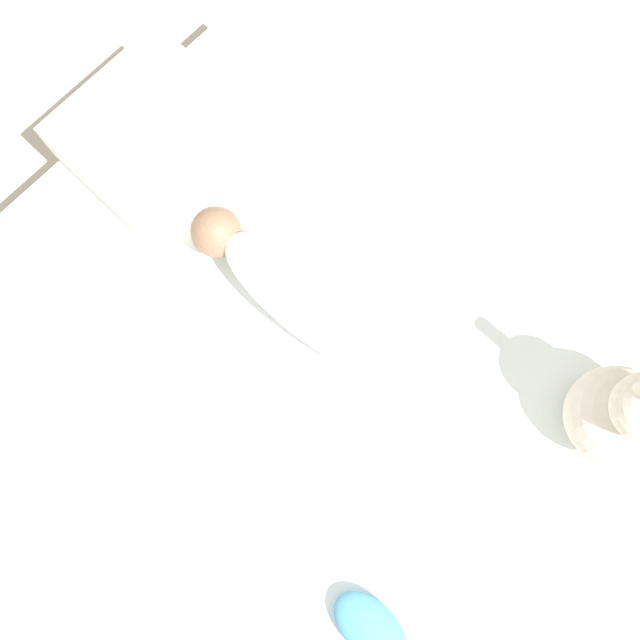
{
  "coord_description": "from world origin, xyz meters",
  "views": [
    {
      "loc": [
        0.25,
        -0.23,
        1.74
      ],
      "look_at": [
        0.0,
        0.02,
        0.24
      ],
      "focal_mm": 42.0,
      "sensor_mm": 36.0,
      "label": 1
    }
  ],
  "objects_px": {
    "pillow": "(149,131)",
    "swaddled_baby": "(319,304)",
    "turtle_plush": "(373,631)",
    "bunny_plush": "(623,414)"
  },
  "relations": [
    {
      "from": "pillow",
      "to": "bunny_plush",
      "type": "height_order",
      "value": "bunny_plush"
    },
    {
      "from": "swaddled_baby",
      "to": "turtle_plush",
      "type": "height_order",
      "value": "swaddled_baby"
    },
    {
      "from": "pillow",
      "to": "turtle_plush",
      "type": "bearing_deg",
      "value": -21.33
    },
    {
      "from": "bunny_plush",
      "to": "turtle_plush",
      "type": "xyz_separation_m",
      "value": [
        -0.06,
        -0.62,
        -0.1
      ]
    },
    {
      "from": "swaddled_baby",
      "to": "turtle_plush",
      "type": "bearing_deg",
      "value": 135.27
    },
    {
      "from": "swaddled_baby",
      "to": "bunny_plush",
      "type": "xyz_separation_m",
      "value": [
        0.57,
        0.23,
        0.04
      ]
    },
    {
      "from": "pillow",
      "to": "swaddled_baby",
      "type": "bearing_deg",
      "value": -3.07
    },
    {
      "from": "bunny_plush",
      "to": "turtle_plush",
      "type": "distance_m",
      "value": 0.63
    },
    {
      "from": "swaddled_baby",
      "to": "bunny_plush",
      "type": "distance_m",
      "value": 0.62
    },
    {
      "from": "pillow",
      "to": "turtle_plush",
      "type": "distance_m",
      "value": 1.13
    }
  ]
}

